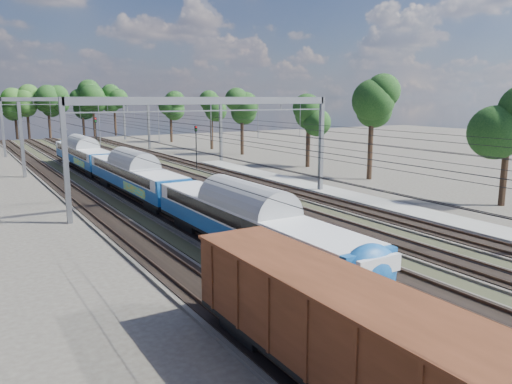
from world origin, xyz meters
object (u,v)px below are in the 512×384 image
worker (101,153)px  signal_far (196,142)px  signal_near (96,133)px  emu_train (135,171)px  freight_boxcar (343,334)px

worker → signal_far: 19.17m
worker → signal_near: size_ratio=0.29×
emu_train → freight_boxcar: (-4.50, -33.15, -0.31)m
freight_boxcar → signal_far: (16.72, 46.67, 1.32)m
freight_boxcar → worker: (9.32, 64.16, -1.27)m
emu_train → worker: 31.42m
freight_boxcar → signal_far: 49.59m
freight_boxcar → signal_far: signal_far is taller
emu_train → worker: (4.82, 31.01, -1.58)m
worker → signal_near: (-0.38, 0.55, 2.97)m
worker → signal_far: size_ratio=0.33×
emu_train → signal_far: bearing=47.9°
worker → emu_train: bearing=-166.9°
signal_far → freight_boxcar: bearing=-85.2°
freight_boxcar → signal_near: bearing=82.1°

